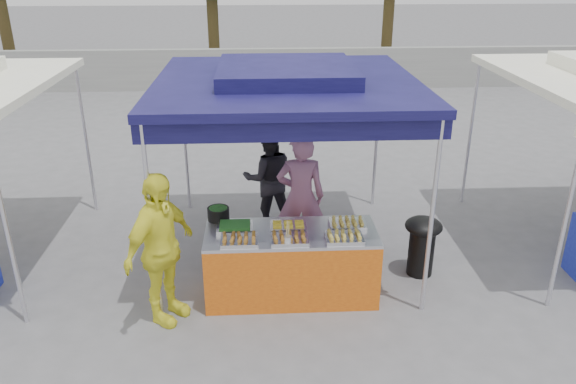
{
  "coord_description": "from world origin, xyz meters",
  "views": [
    {
      "loc": [
        -0.35,
        -5.87,
        3.83
      ],
      "look_at": [
        0.0,
        0.6,
        1.05
      ],
      "focal_mm": 35.0,
      "sensor_mm": 36.0,
      "label": 1
    }
  ],
  "objects_px": {
    "helper_man": "(268,178)",
    "customer_person": "(160,250)",
    "vendor_table": "(291,264)",
    "wok_burner": "(422,241)",
    "cooking_pot": "(218,214)",
    "vendor_woman": "(301,197)"
  },
  "relations": [
    {
      "from": "cooking_pot",
      "to": "wok_burner",
      "type": "bearing_deg",
      "value": 0.57
    },
    {
      "from": "vendor_table",
      "to": "helper_man",
      "type": "distance_m",
      "value": 1.92
    },
    {
      "from": "helper_man",
      "to": "wok_burner",
      "type": "bearing_deg",
      "value": 135.16
    },
    {
      "from": "cooking_pot",
      "to": "wok_burner",
      "type": "relative_size",
      "value": 0.33
    },
    {
      "from": "vendor_woman",
      "to": "helper_man",
      "type": "relative_size",
      "value": 1.12
    },
    {
      "from": "vendor_table",
      "to": "customer_person",
      "type": "bearing_deg",
      "value": -164.36
    },
    {
      "from": "wok_burner",
      "to": "helper_man",
      "type": "bearing_deg",
      "value": 162.45
    },
    {
      "from": "helper_man",
      "to": "customer_person",
      "type": "bearing_deg",
      "value": 54.8
    },
    {
      "from": "helper_man",
      "to": "cooking_pot",
      "type": "bearing_deg",
      "value": 59.99
    },
    {
      "from": "vendor_woman",
      "to": "customer_person",
      "type": "bearing_deg",
      "value": 42.48
    },
    {
      "from": "vendor_woman",
      "to": "vendor_table",
      "type": "bearing_deg",
      "value": 81.88
    },
    {
      "from": "vendor_table",
      "to": "cooking_pot",
      "type": "relative_size",
      "value": 7.62
    },
    {
      "from": "customer_person",
      "to": "helper_man",
      "type": "bearing_deg",
      "value": 3.82
    },
    {
      "from": "vendor_table",
      "to": "cooking_pot",
      "type": "distance_m",
      "value": 1.06
    },
    {
      "from": "wok_burner",
      "to": "customer_person",
      "type": "height_order",
      "value": "customer_person"
    },
    {
      "from": "helper_man",
      "to": "customer_person",
      "type": "distance_m",
      "value": 2.58
    },
    {
      "from": "vendor_table",
      "to": "cooking_pot",
      "type": "height_order",
      "value": "cooking_pot"
    },
    {
      "from": "helper_man",
      "to": "vendor_table",
      "type": "bearing_deg",
      "value": 89.75
    },
    {
      "from": "cooking_pot",
      "to": "customer_person",
      "type": "height_order",
      "value": "customer_person"
    },
    {
      "from": "wok_burner",
      "to": "vendor_woman",
      "type": "height_order",
      "value": "vendor_woman"
    },
    {
      "from": "vendor_woman",
      "to": "customer_person",
      "type": "distance_m",
      "value": 2.11
    },
    {
      "from": "cooking_pot",
      "to": "customer_person",
      "type": "xyz_separation_m",
      "value": [
        -0.58,
        -0.77,
        -0.05
      ]
    }
  ]
}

